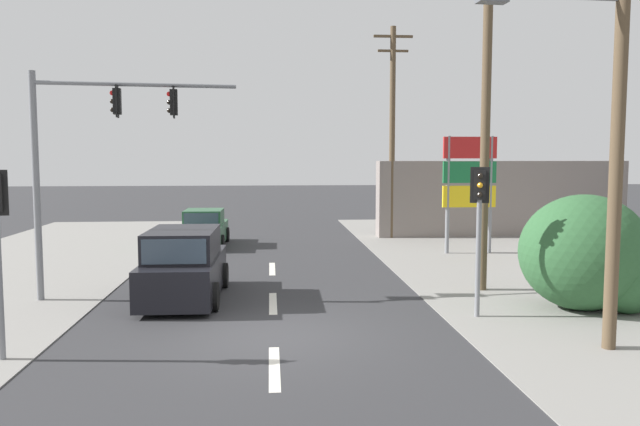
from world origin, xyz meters
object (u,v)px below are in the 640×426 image
at_px(utility_pole_midground_right, 486,92).
at_px(traffic_signal_mast, 87,143).
at_px(shopping_plaza_sign, 469,178).
at_px(suv_oncoming_near, 184,267).
at_px(sedan_kerbside_parked, 204,230).
at_px(utility_pole_foreground_right, 613,91).
at_px(utility_pole_background_right, 392,129).
at_px(pedestal_signal_right_kerb, 479,216).

distance_m(utility_pole_midground_right, traffic_signal_mast, 10.88).
bearing_deg(shopping_plaza_sign, suv_oncoming_near, -144.66).
height_order(sedan_kerbside_parked, suv_oncoming_near, suv_oncoming_near).
relative_size(utility_pole_foreground_right, sedan_kerbside_parked, 2.20).
distance_m(utility_pole_foreground_right, utility_pole_background_right, 17.09).
xyz_separation_m(utility_pole_midground_right, traffic_signal_mast, (-10.78, -0.16, -1.43)).
bearing_deg(utility_pole_background_right, utility_pole_midground_right, -88.25).
distance_m(shopping_plaza_sign, sedan_kerbside_parked, 11.20).
height_order(traffic_signal_mast, sedan_kerbside_parked, traffic_signal_mast).
bearing_deg(pedestal_signal_right_kerb, sedan_kerbside_parked, 121.46).
relative_size(traffic_signal_mast, pedestal_signal_right_kerb, 1.69).
bearing_deg(pedestal_signal_right_kerb, utility_pole_background_right, 86.94).
distance_m(traffic_signal_mast, pedestal_signal_right_kerb, 10.19).
xyz_separation_m(utility_pole_foreground_right, shopping_plaza_sign, (1.24, 12.23, -2.07)).
distance_m(pedestal_signal_right_kerb, suv_oncoming_near, 7.74).
xyz_separation_m(utility_pole_foreground_right, pedestal_signal_right_kerb, (-1.64, 2.63, -2.63)).
bearing_deg(sedan_kerbside_parked, traffic_signal_mast, -101.39).
relative_size(utility_pole_midground_right, traffic_signal_mast, 1.78).
bearing_deg(shopping_plaza_sign, utility_pole_foreground_right, -95.80).
height_order(utility_pole_midground_right, traffic_signal_mast, utility_pole_midground_right).
xyz_separation_m(utility_pole_foreground_right, sedan_kerbside_parked, (-9.32, 15.18, -4.35)).
bearing_deg(shopping_plaza_sign, utility_pole_background_right, 113.62).
distance_m(utility_pole_background_right, pedestal_signal_right_kerb, 14.71).
height_order(shopping_plaza_sign, sedan_kerbside_parked, shopping_plaza_sign).
bearing_deg(sedan_kerbside_parked, utility_pole_midground_right, -47.59).
bearing_deg(suv_oncoming_near, utility_pole_midground_right, 3.01).
xyz_separation_m(utility_pole_background_right, suv_oncoming_near, (-7.94, -11.97, -4.21)).
relative_size(utility_pole_foreground_right, suv_oncoming_near, 2.05).
bearing_deg(utility_pole_foreground_right, shopping_plaza_sign, 84.20).
bearing_deg(utility_pole_foreground_right, utility_pole_background_right, 92.93).
relative_size(utility_pole_background_right, shopping_plaza_sign, 2.11).
bearing_deg(utility_pole_foreground_right, pedestal_signal_right_kerb, 122.06).
bearing_deg(suv_oncoming_near, pedestal_signal_right_kerb, -19.05).
xyz_separation_m(utility_pole_midground_right, shopping_plaza_sign, (1.76, 6.69, -2.60)).
xyz_separation_m(utility_pole_background_right, shopping_plaza_sign, (2.11, -4.84, -2.11)).
relative_size(utility_pole_midground_right, utility_pole_background_right, 1.10).
distance_m(utility_pole_midground_right, shopping_plaza_sign, 7.39).
bearing_deg(shopping_plaza_sign, sedan_kerbside_parked, 164.42).
height_order(utility_pole_midground_right, sedan_kerbside_parked, utility_pole_midground_right).
distance_m(pedestal_signal_right_kerb, shopping_plaza_sign, 10.05).
relative_size(utility_pole_foreground_right, utility_pole_background_right, 0.97).
height_order(utility_pole_foreground_right, pedestal_signal_right_kerb, utility_pole_foreground_right).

